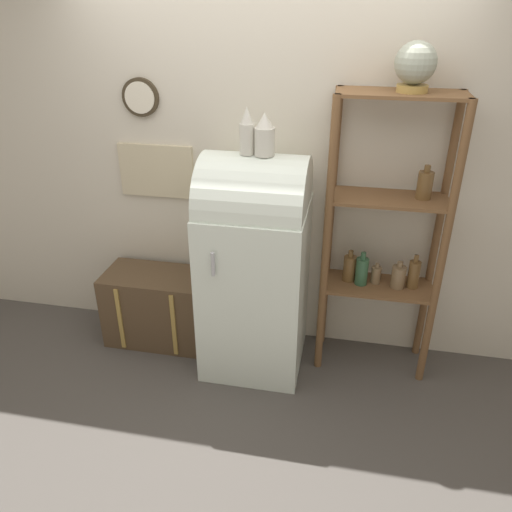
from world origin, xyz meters
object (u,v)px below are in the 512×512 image
(suitcase_trunk, at_px, (157,307))
(vase_left, at_px, (247,132))
(refrigerator, at_px, (255,261))
(globe, at_px, (415,65))
(vase_center, at_px, (265,136))

(suitcase_trunk, bearing_deg, vase_left, -7.69)
(suitcase_trunk, relative_size, vase_left, 2.67)
(refrigerator, relative_size, vase_left, 5.47)
(globe, xyz_separation_m, vase_center, (-0.80, -0.14, -0.39))
(vase_left, bearing_deg, globe, 8.82)
(refrigerator, relative_size, vase_center, 6.10)
(suitcase_trunk, xyz_separation_m, globe, (1.62, 0.04, 1.73))
(suitcase_trunk, bearing_deg, globe, 1.51)
(vase_left, relative_size, vase_center, 1.12)
(suitcase_trunk, height_order, vase_center, vase_center)
(refrigerator, xyz_separation_m, vase_left, (-0.05, -0.01, 0.85))
(globe, distance_m, vase_center, 0.90)
(refrigerator, bearing_deg, globe, 8.87)
(refrigerator, distance_m, vase_center, 0.84)
(refrigerator, xyz_separation_m, suitcase_trunk, (-0.77, 0.09, -0.51))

